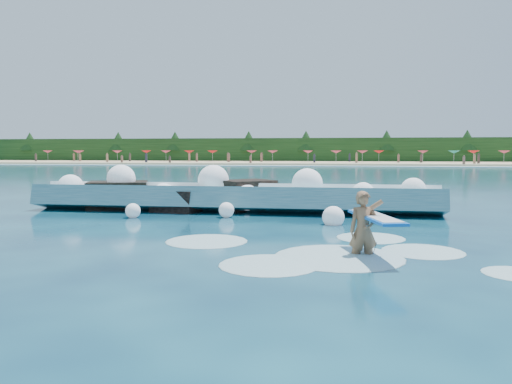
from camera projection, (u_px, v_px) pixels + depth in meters
ground at (193, 239)px, 14.28m from camera, size 200.00×200.00×0.00m
beach at (314, 163)px, 91.00m from camera, size 140.00×20.00×0.40m
wet_band at (311, 166)px, 80.19m from camera, size 140.00×5.00×0.08m
treeline at (316, 150)px, 100.65m from camera, size 140.00×4.00×5.00m
breaking_wave at (233, 199)px, 20.84m from camera, size 16.72×2.66×1.44m
rock_cluster at (175, 198)px, 21.54m from camera, size 8.55×3.46×1.47m
surfer_with_board at (366, 228)px, 11.79m from camera, size 1.29×3.03×1.90m
wave_spray at (223, 188)px, 20.70m from camera, size 15.29×4.87×2.03m
surf_foam at (324, 253)px, 12.31m from camera, size 9.11×5.96×0.16m
beach_umbrellas at (315, 152)px, 92.65m from camera, size 111.81×6.79×0.50m
beachgoers at (329, 159)px, 86.52m from camera, size 106.44×13.50×1.93m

